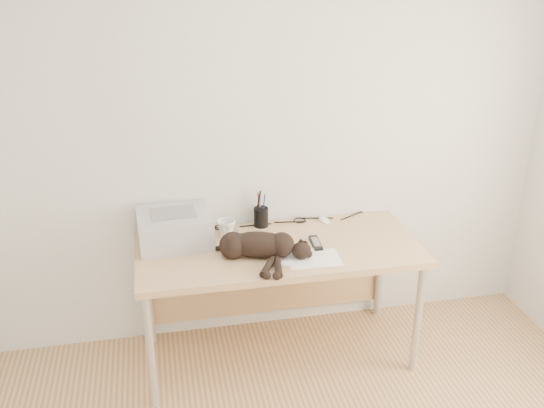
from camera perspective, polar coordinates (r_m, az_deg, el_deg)
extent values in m
plane|color=silver|center=(3.55, -0.56, 6.65)|extent=(3.50, 0.00, 3.50)
cube|color=tan|center=(3.45, 0.62, -4.34)|extent=(1.60, 0.70, 0.04)
cylinder|color=#B8B8BB|center=(3.33, -11.36, -13.47)|extent=(0.04, 0.04, 0.70)
cylinder|color=#B8B8BB|center=(3.61, 13.56, -10.50)|extent=(0.04, 0.04, 0.70)
cylinder|color=#B8B8BB|center=(3.83, -11.53, -8.16)|extent=(0.04, 0.04, 0.70)
cylinder|color=#B8B8BB|center=(4.08, 10.12, -5.99)|extent=(0.04, 0.04, 0.70)
cube|color=tan|center=(3.88, -0.43, -6.31)|extent=(1.48, 0.02, 0.60)
cube|color=#A3A3A8|center=(3.49, -9.17, -2.26)|extent=(0.43, 0.37, 0.18)
cube|color=black|center=(3.48, -9.18, -2.12)|extent=(0.35, 0.04, 0.11)
cube|color=gray|center=(3.45, -9.27, -0.81)|extent=(0.25, 0.19, 0.01)
cube|color=white|center=(3.31, 3.98, -5.16)|extent=(0.29, 0.21, 0.00)
cube|color=white|center=(3.32, 3.39, -5.01)|extent=(0.33, 0.27, 0.00)
ellipsoid|color=black|center=(3.30, -1.20, -3.85)|extent=(0.38, 0.24, 0.15)
sphere|color=black|center=(3.31, -3.68, -3.91)|extent=(0.15, 0.15, 0.15)
ellipsoid|color=black|center=(3.29, 2.77, -4.39)|extent=(0.13, 0.12, 0.09)
cone|color=black|center=(3.31, 2.72, -3.46)|extent=(0.05, 0.06, 0.05)
cone|color=black|center=(3.31, 3.16, -3.61)|extent=(0.05, 0.06, 0.05)
cylinder|color=black|center=(3.20, -0.34, -5.83)|extent=(0.09, 0.21, 0.04)
cylinder|color=black|center=(3.20, 0.57, -5.87)|extent=(0.09, 0.21, 0.04)
cylinder|color=black|center=(3.40, -5.93, -4.23)|extent=(0.22, 0.09, 0.03)
imported|color=silver|center=(3.54, -4.34, -2.32)|extent=(0.14, 0.14, 0.10)
cylinder|color=black|center=(3.66, -1.04, -1.23)|extent=(0.09, 0.09, 0.12)
cylinder|color=#990C0C|center=(3.62, -1.25, -0.08)|extent=(0.01, 0.01, 0.16)
cylinder|color=navy|center=(3.64, -0.88, 0.02)|extent=(0.01, 0.01, 0.16)
cylinder|color=black|center=(3.61, -1.01, -0.14)|extent=(0.01, 0.01, 0.16)
cube|color=gray|center=(3.55, -3.25, -2.95)|extent=(0.08, 0.18, 0.02)
cube|color=black|center=(3.46, 4.14, -3.71)|extent=(0.06, 0.18, 0.02)
ellipsoid|color=white|center=(3.75, 4.95, -1.38)|extent=(0.07, 0.11, 0.03)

